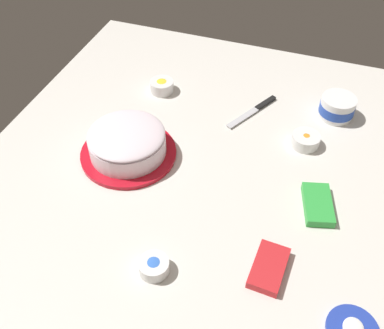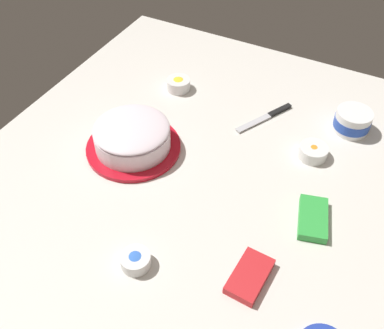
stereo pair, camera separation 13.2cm
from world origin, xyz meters
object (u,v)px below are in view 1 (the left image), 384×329
spreading_knife (256,109)px  sprinkle_bowl_orange (306,140)px  frosted_cake (127,144)px  candy_box_lower (318,204)px  candy_box_upper (269,268)px  sprinkle_bowl_yellow (162,85)px  frosting_tub (337,107)px  sprinkle_bowl_blue (154,266)px

spreading_knife → sprinkle_bowl_orange: (-0.12, -0.19, 0.02)m
frosted_cake → spreading_knife: size_ratio=1.37×
candy_box_lower → candy_box_upper: size_ratio=1.05×
sprinkle_bowl_orange → sprinkle_bowl_yellow: sprinkle_bowl_yellow is taller
frosting_tub → candy_box_lower: (-0.43, -0.00, -0.03)m
spreading_knife → candy_box_lower: (-0.37, -0.26, 0.01)m
sprinkle_bowl_blue → candy_box_lower: 0.49m
sprinkle_bowl_blue → frosting_tub: bearing=-24.8°
sprinkle_bowl_orange → candy_box_upper: size_ratio=0.66×
sprinkle_bowl_orange → sprinkle_bowl_yellow: size_ratio=1.05×
spreading_knife → sprinkle_bowl_orange: bearing=-122.6°
spreading_knife → candy_box_upper: 0.63m
frosted_cake → candy_box_lower: size_ratio=2.10×
frosted_cake → sprinkle_bowl_yellow: frosted_cake is taller
candy_box_lower → candy_box_upper: same height
frosted_cake → sprinkle_bowl_yellow: bearing=4.5°
frosted_cake → sprinkle_bowl_blue: (-0.35, -0.23, -0.03)m
frosted_cake → sprinkle_bowl_yellow: 0.35m
frosted_cake → frosting_tub: 0.72m
sprinkle_bowl_blue → candy_box_upper: (0.09, -0.27, -0.01)m
frosted_cake → spreading_knife: frosted_cake is taller
sprinkle_bowl_blue → sprinkle_bowl_yellow: 0.75m
sprinkle_bowl_blue → spreading_knife: bearing=-7.3°
spreading_knife → sprinkle_bowl_orange: sprinkle_bowl_orange is taller
candy_box_lower → frosting_tub: bearing=-15.2°
spreading_knife → candy_box_upper: bearing=-163.7°
spreading_knife → sprinkle_bowl_yellow: sprinkle_bowl_yellow is taller
frosting_tub → candy_box_upper: 0.68m
frosting_tub → candy_box_upper: frosting_tub is taller
spreading_knife → frosted_cake: bearing=137.0°
candy_box_upper → sprinkle_bowl_orange: bearing=2.1°
frosting_tub → candy_box_upper: bearing=172.8°
frosting_tub → sprinkle_bowl_yellow: 0.62m
candy_box_lower → sprinkle_bowl_yellow: bearing=44.2°
frosting_tub → sprinkle_bowl_blue: (-0.76, 0.35, -0.02)m
sprinkle_bowl_blue → sprinkle_bowl_orange: bearing=-25.5°
sprinkle_bowl_blue → sprinkle_bowl_orange: (0.58, -0.28, 0.00)m
spreading_knife → sprinkle_bowl_blue: bearing=172.7°
frosted_cake → sprinkle_bowl_orange: (0.23, -0.51, -0.03)m
spreading_knife → sprinkle_bowl_orange: size_ratio=2.41×
spreading_knife → sprinkle_bowl_blue: size_ratio=2.82×
spreading_knife → sprinkle_bowl_blue: sprinkle_bowl_blue is taller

